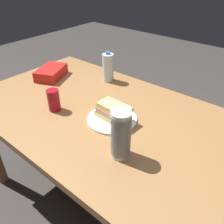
% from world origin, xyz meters
% --- Properties ---
extents(ground_plane, '(8.00, 8.00, 0.00)m').
position_xyz_m(ground_plane, '(0.00, 0.00, 0.00)').
color(ground_plane, '#383330').
extents(dining_table, '(1.74, 0.93, 0.75)m').
position_xyz_m(dining_table, '(0.00, 0.00, 0.66)').
color(dining_table, olive).
rests_on(dining_table, ground_plane).
extents(paper_plate, '(0.26, 0.26, 0.01)m').
position_xyz_m(paper_plate, '(0.01, -0.03, 0.75)').
color(paper_plate, white).
rests_on(paper_plate, dining_table).
extents(sandwich, '(0.19, 0.10, 0.08)m').
position_xyz_m(sandwich, '(0.02, -0.03, 0.80)').
color(sandwich, '#DBB26B').
rests_on(sandwich, paper_plate).
extents(soda_can_red, '(0.07, 0.07, 0.12)m').
position_xyz_m(soda_can_red, '(-0.29, -0.15, 0.81)').
color(soda_can_red, maroon).
rests_on(soda_can_red, dining_table).
extents(chip_bag, '(0.23, 0.27, 0.07)m').
position_xyz_m(chip_bag, '(-0.65, 0.10, 0.78)').
color(chip_bag, red).
rests_on(chip_bag, dining_table).
extents(water_bottle_tall, '(0.07, 0.07, 0.20)m').
position_xyz_m(water_bottle_tall, '(-0.31, 0.32, 0.84)').
color(water_bottle_tall, silver).
rests_on(water_bottle_tall, dining_table).
extents(plastic_cup_stack, '(0.08, 0.08, 0.22)m').
position_xyz_m(plastic_cup_stack, '(0.21, -0.20, 0.86)').
color(plastic_cup_stack, silver).
rests_on(plastic_cup_stack, dining_table).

